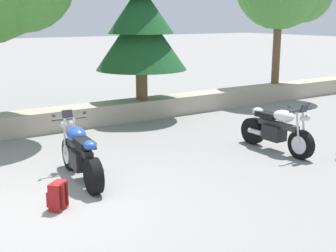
{
  "coord_description": "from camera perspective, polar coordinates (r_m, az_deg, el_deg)",
  "views": [
    {
      "loc": [
        -2.12,
        -6.72,
        2.91
      ],
      "look_at": [
        3.11,
        1.2,
        0.65
      ],
      "focal_mm": 48.95,
      "sensor_mm": 36.0,
      "label": 1
    }
  ],
  "objects": [
    {
      "name": "ground_plane",
      "position": [
        7.63,
        -14.91,
        -9.52
      ],
      "size": [
        120.0,
        120.0,
        0.0
      ],
      "primitive_type": "plane",
      "color": "gray"
    },
    {
      "name": "motorcycle_blue_near_left",
      "position": [
        8.47,
        -10.91,
        -3.49
      ],
      "size": [
        0.67,
        2.07,
        1.18
      ],
      "color": "black",
      "rests_on": "ground"
    },
    {
      "name": "motorcycle_white_centre",
      "position": [
        10.39,
        13.39,
        -0.48
      ],
      "size": [
        0.67,
        2.06,
        1.18
      ],
      "color": "black",
      "rests_on": "ground"
    },
    {
      "name": "rider_backpack",
      "position": [
        7.35,
        -13.58,
        -8.28
      ],
      "size": [
        0.35,
        0.35,
        0.47
      ],
      "color": "#A31E1E",
      "rests_on": "ground"
    },
    {
      "name": "pine_tree_mid_right",
      "position": [
        13.37,
        -3.39,
        12.2
      ],
      "size": [
        2.63,
        2.63,
        3.76
      ],
      "color": "brown",
      "rests_on": "stone_wall"
    }
  ]
}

